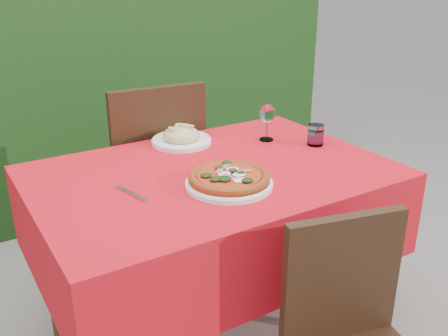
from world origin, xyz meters
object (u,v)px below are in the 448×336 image
chair_far (153,169)px  water_glass (316,136)px  pasta_plate (181,138)px  pizza_plate (229,179)px  fork (134,195)px  wine_glass (267,115)px

chair_far → water_glass: chair_far is taller
chair_far → pasta_plate: chair_far is taller
chair_far → pizza_plate: (-0.05, -0.73, 0.23)m
chair_far → fork: 0.75m
pizza_plate → fork: 0.31m
chair_far → pasta_plate: size_ratio=3.87×
pasta_plate → wine_glass: bearing=-25.0°
pizza_plate → wine_glass: 0.51m
chair_far → water_glass: 0.78m
pasta_plate → fork: 0.52m
pasta_plate → fork: pasta_plate is taller
wine_glass → pizza_plate: bearing=-140.4°
water_glass → pasta_plate: bearing=146.3°
chair_far → water_glass: bearing=133.7°
pasta_plate → water_glass: water_glass is taller
chair_far → pasta_plate: (0.02, -0.26, 0.23)m
wine_glass → fork: (-0.68, -0.22, -0.11)m
pasta_plate → wine_glass: (0.32, -0.15, 0.09)m
fork → pizza_plate: bearing=-29.9°
pizza_plate → fork: pizza_plate is taller
wine_glass → fork: 0.73m
chair_far → water_glass: (0.48, -0.57, 0.24)m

